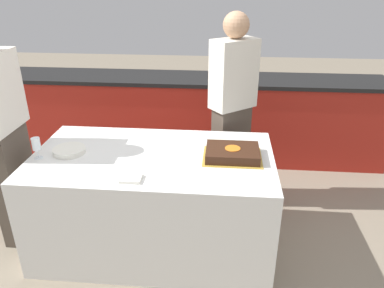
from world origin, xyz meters
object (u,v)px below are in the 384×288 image
(plate_stack, at_px, (69,150))
(wine_glass, at_px, (36,145))
(person_cutting_cake, at_px, (232,110))
(cake, at_px, (232,153))
(person_seated_left, at_px, (4,136))

(plate_stack, xyz_separation_m, wine_glass, (-0.18, -0.10, 0.09))
(plate_stack, distance_m, person_cutting_cake, 1.37)
(wine_glass, xyz_separation_m, person_cutting_cake, (1.35, 0.81, 0.01))
(plate_stack, height_order, wine_glass, wine_glass)
(person_cutting_cake, bearing_deg, plate_stack, -7.70)
(cake, xyz_separation_m, plate_stack, (-1.16, -0.03, -0.02))
(cake, distance_m, person_cutting_cake, 0.68)
(wine_glass, height_order, person_cutting_cake, person_cutting_cake)
(wine_glass, bearing_deg, cake, 5.57)
(plate_stack, bearing_deg, cake, 1.58)
(person_cutting_cake, xyz_separation_m, person_seated_left, (-1.64, -0.70, -0.00))
(cake, height_order, plate_stack, cake)
(cake, relative_size, person_cutting_cake, 0.24)
(cake, relative_size, wine_glass, 2.68)
(person_cutting_cake, bearing_deg, cake, 50.98)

